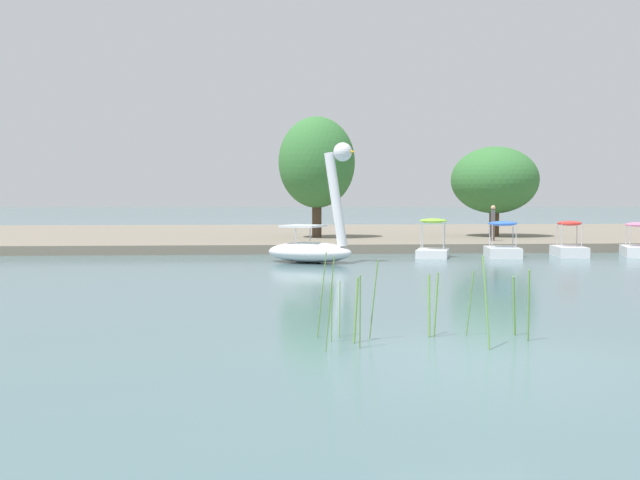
{
  "coord_description": "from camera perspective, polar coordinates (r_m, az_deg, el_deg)",
  "views": [
    {
      "loc": [
        -2.89,
        -9.91,
        2.26
      ],
      "look_at": [
        -0.85,
        18.05,
        0.75
      ],
      "focal_mm": 40.36,
      "sensor_mm": 36.0,
      "label": 1
    }
  ],
  "objects": [
    {
      "name": "tree_sapling_by_fence",
      "position": [
        39.22,
        13.68,
        4.62
      ],
      "size": [
        5.41,
        5.46,
        4.74
      ],
      "color": "#4C3823",
      "rests_on": "shore_bank_far"
    },
    {
      "name": "shore_bank_far",
      "position": [
        43.97,
        -0.41,
        0.41
      ],
      "size": [
        118.12,
        26.58,
        0.4
      ],
      "primitive_type": "cube",
      "color": "slate",
      "rests_on": "ground_plane"
    },
    {
      "name": "pedal_boat_blue",
      "position": [
        29.92,
        14.27,
        -0.56
      ],
      "size": [
        1.58,
        2.19,
        1.47
      ],
      "color": "white",
      "rests_on": "ground_plane"
    },
    {
      "name": "tree_broadleaf_left",
      "position": [
        36.84,
        -0.26,
        6.15
      ],
      "size": [
        5.42,
        5.48,
        6.16
      ],
      "color": "#423323",
      "rests_on": "shore_bank_far"
    },
    {
      "name": "pedal_boat_lime",
      "position": [
        29.31,
        8.94,
        -0.51
      ],
      "size": [
        1.74,
        2.19,
        1.57
      ],
      "color": "white",
      "rests_on": "ground_plane"
    },
    {
      "name": "reed_clump_foreground",
      "position": [
        11.81,
        8.41,
        -5.16
      ],
      "size": [
        3.42,
        1.37,
        1.45
      ],
      "color": "#669942",
      "rests_on": "ground_plane"
    },
    {
      "name": "swan_boat",
      "position": [
        26.46,
        -0.51,
        -0.06
      ],
      "size": [
        3.74,
        3.14,
        4.37
      ],
      "color": "white",
      "rests_on": "ground_plane"
    },
    {
      "name": "person_on_path",
      "position": [
        34.76,
        13.55,
        1.4
      ],
      "size": [
        0.26,
        0.27,
        1.67
      ],
      "color": "#47382D",
      "rests_on": "shore_bank_far"
    },
    {
      "name": "pedal_boat_red",
      "position": [
        31.17,
        19.15,
        -0.51
      ],
      "size": [
        1.48,
        2.23,
        1.46
      ],
      "color": "white",
      "rests_on": "ground_plane"
    },
    {
      "name": "ground_plane",
      "position": [
        10.57,
        11.96,
        -9.34
      ],
      "size": [
        535.57,
        535.57,
        0.0
      ],
      "primitive_type": "plane",
      "color": "slate"
    }
  ]
}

